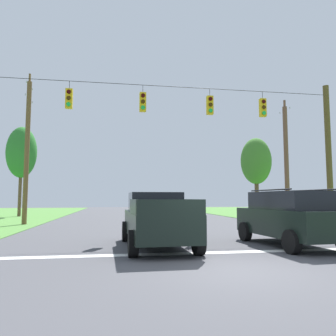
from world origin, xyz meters
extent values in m
plane|color=#47474C|center=(0.00, 0.00, 0.00)|extent=(120.00, 120.00, 0.00)
cube|color=white|center=(0.00, 2.55, 0.00)|extent=(14.54, 0.45, 0.01)
cube|color=white|center=(0.00, 8.55, 0.00)|extent=(2.50, 0.15, 0.01)
cube|color=white|center=(0.00, 15.96, 0.00)|extent=(2.50, 0.15, 0.01)
cube|color=white|center=(0.00, 20.66, 0.00)|extent=(2.50, 0.15, 0.01)
cube|color=white|center=(0.00, 27.13, 0.00)|extent=(2.50, 0.15, 0.01)
cylinder|color=brown|center=(8.34, 8.02, 3.91)|extent=(0.30, 0.30, 7.82)
cylinder|color=black|center=(-0.15, 8.02, 7.31)|extent=(16.98, 0.02, 0.02)
cylinder|color=black|center=(-5.10, 8.02, 7.11)|extent=(0.02, 0.02, 0.39)
cube|color=yellow|center=(-5.10, 8.02, 6.44)|extent=(0.32, 0.24, 0.95)
cylinder|color=#310503|center=(-5.10, 7.88, 6.74)|extent=(0.20, 0.04, 0.20)
cylinder|color=#352203|center=(-5.10, 7.88, 6.44)|extent=(0.20, 0.04, 0.20)
cylinder|color=green|center=(-5.10, 7.88, 6.14)|extent=(0.20, 0.04, 0.20)
cylinder|color=black|center=(-1.60, 8.02, 7.11)|extent=(0.02, 0.02, 0.39)
cube|color=yellow|center=(-1.60, 8.02, 6.44)|extent=(0.32, 0.24, 0.95)
cylinder|color=#310503|center=(-1.60, 7.88, 6.74)|extent=(0.20, 0.04, 0.20)
cylinder|color=#352203|center=(-1.60, 7.88, 6.44)|extent=(0.20, 0.04, 0.20)
cylinder|color=green|center=(-1.60, 7.88, 6.14)|extent=(0.20, 0.04, 0.20)
cylinder|color=black|center=(1.81, 8.02, 7.11)|extent=(0.02, 0.02, 0.39)
cube|color=yellow|center=(1.81, 8.02, 6.44)|extent=(0.32, 0.24, 0.95)
cylinder|color=#310503|center=(1.81, 7.88, 6.74)|extent=(0.20, 0.04, 0.20)
cylinder|color=#352203|center=(1.81, 7.88, 6.44)|extent=(0.20, 0.04, 0.20)
cylinder|color=green|center=(1.81, 7.88, 6.14)|extent=(0.20, 0.04, 0.20)
cylinder|color=black|center=(4.67, 8.02, 7.11)|extent=(0.02, 0.02, 0.39)
cube|color=yellow|center=(4.67, 8.02, 6.44)|extent=(0.32, 0.24, 0.95)
cylinder|color=#310503|center=(4.67, 7.88, 6.74)|extent=(0.20, 0.04, 0.20)
cylinder|color=#352203|center=(4.67, 7.88, 6.44)|extent=(0.20, 0.04, 0.20)
cylinder|color=green|center=(4.67, 7.88, 6.14)|extent=(0.20, 0.04, 0.20)
cube|color=black|center=(-1.39, 3.99, 0.82)|extent=(2.13, 5.45, 0.85)
cube|color=black|center=(-1.40, 4.63, 1.60)|extent=(1.89, 1.94, 0.70)
cube|color=black|center=(-2.30, 2.61, 1.48)|extent=(0.16, 2.38, 0.45)
cube|color=black|center=(-0.42, 2.66, 1.48)|extent=(0.16, 2.38, 0.45)
cube|color=black|center=(-1.32, 1.34, 1.48)|extent=(1.96, 0.15, 0.45)
cylinder|color=black|center=(-2.43, 5.80, 0.40)|extent=(0.30, 0.81, 0.80)
cylinder|color=black|center=(-0.43, 5.85, 0.40)|extent=(0.30, 0.81, 0.80)
cylinder|color=black|center=(-2.34, 2.13, 0.40)|extent=(0.30, 0.81, 0.80)
cylinder|color=black|center=(-0.34, 2.17, 0.40)|extent=(0.30, 0.81, 0.80)
cube|color=black|center=(3.45, 3.57, 0.85)|extent=(2.23, 4.91, 0.95)
cube|color=black|center=(3.46, 3.42, 1.66)|extent=(1.99, 3.30, 0.65)
cylinder|color=black|center=(2.61, 3.37, 2.03)|extent=(0.21, 2.72, 0.05)
cylinder|color=black|center=(4.31, 3.47, 2.03)|extent=(0.21, 2.72, 0.05)
cylinder|color=black|center=(2.38, 5.14, 0.38)|extent=(0.30, 0.77, 0.76)
cylinder|color=black|center=(4.32, 5.26, 0.38)|extent=(0.30, 0.77, 0.76)
cylinder|color=black|center=(2.57, 1.89, 0.38)|extent=(0.30, 0.77, 0.76)
cube|color=silver|center=(2.13, 24.44, 0.67)|extent=(4.34, 1.90, 0.70)
cube|color=black|center=(2.13, 24.44, 1.27)|extent=(2.14, 1.67, 0.50)
cylinder|color=black|center=(0.69, 23.57, 0.32)|extent=(0.64, 0.23, 0.64)
cylinder|color=black|center=(0.73, 25.37, 0.32)|extent=(0.64, 0.23, 0.64)
cylinder|color=black|center=(3.53, 23.50, 0.32)|extent=(0.64, 0.23, 0.64)
cylinder|color=black|center=(3.57, 25.30, 0.32)|extent=(0.64, 0.23, 0.64)
cylinder|color=brown|center=(9.59, 14.63, 4.28)|extent=(0.33, 0.33, 8.57)
cube|color=brown|center=(9.59, 14.63, 8.17)|extent=(0.12, 0.12, 1.83)
cylinder|color=#B2B7BC|center=(9.59, 15.36, 8.29)|extent=(0.08, 0.08, 0.12)
cylinder|color=#B2B7BC|center=(9.59, 13.90, 8.29)|extent=(0.08, 0.08, 0.12)
cylinder|color=brown|center=(-8.76, 15.38, 4.85)|extent=(0.31, 0.31, 9.70)
cube|color=brown|center=(-8.76, 15.38, 9.30)|extent=(0.12, 0.12, 1.92)
cylinder|color=#B2B7BC|center=(-8.76, 16.15, 9.42)|extent=(0.08, 0.08, 0.12)
cylinder|color=#B2B7BC|center=(-8.76, 14.61, 9.42)|extent=(0.08, 0.08, 0.12)
cube|color=brown|center=(-8.76, 15.38, 8.40)|extent=(0.12, 0.12, 2.25)
cylinder|color=#B2B7BC|center=(-8.76, 16.28, 8.52)|extent=(0.08, 0.08, 0.12)
cylinder|color=#B2B7BC|center=(-8.76, 14.48, 8.52)|extent=(0.08, 0.08, 0.12)
cylinder|color=brown|center=(10.61, 22.16, 2.06)|extent=(0.39, 0.39, 4.11)
ellipsoid|color=#3D792A|center=(10.61, 22.16, 5.34)|extent=(2.92, 2.92, 4.47)
cylinder|color=brown|center=(-11.83, 25.64, 2.41)|extent=(0.30, 0.30, 4.82)
ellipsoid|color=#2B762A|center=(-11.83, 25.64, 6.18)|extent=(2.81, 2.81, 4.95)
camera|label=1|loc=(-2.91, -7.80, 1.72)|focal=35.27mm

